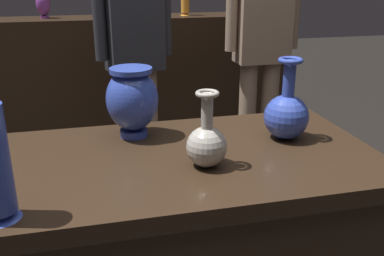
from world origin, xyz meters
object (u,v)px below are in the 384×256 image
visitor_near_right (262,38)px  visitor_center_back (135,46)px  vase_left_accent (132,99)px  vase_centerpiece (207,143)px  shelf_vase_center (117,5)px  shelf_vase_left (43,4)px  vase_right_accent (286,113)px

visitor_near_right → visitor_center_back: (-0.77, 0.06, -0.03)m
vase_left_accent → visitor_near_right: 1.46m
vase_centerpiece → vase_left_accent: 0.33m
shelf_vase_center → shelf_vase_left: bearing=178.5°
vase_centerpiece → visitor_near_right: bearing=62.4°
vase_centerpiece → shelf_vase_center: 2.31m
vase_left_accent → shelf_vase_center: 2.02m
shelf_vase_center → visitor_center_back: bearing=-87.6°
vase_right_accent → visitor_center_back: (-0.34, 1.34, 0.01)m
vase_right_accent → shelf_vase_center: shelf_vase_center is taller
vase_right_accent → shelf_vase_center: (-0.37, 2.15, 0.19)m
vase_right_accent → shelf_vase_center: 2.19m
vase_centerpiece → vase_right_accent: (0.31, 0.14, 0.02)m
shelf_vase_left → shelf_vase_center: bearing=-1.5°
vase_centerpiece → vase_left_accent: size_ratio=0.95×
vase_right_accent → visitor_near_right: size_ratio=0.17×
shelf_vase_center → vase_right_accent: bearing=-80.3°
vase_left_accent → shelf_vase_left: shelf_vase_left is taller
shelf_vase_center → visitor_near_right: visitor_near_right is taller
vase_left_accent → shelf_vase_left: bearing=101.4°
visitor_center_back → vase_left_accent: bearing=69.3°
vase_centerpiece → vase_left_accent: bearing=121.5°
vase_centerpiece → visitor_center_back: visitor_center_back is taller
vase_centerpiece → vase_right_accent: vase_right_accent is taller
shelf_vase_left → vase_right_accent: bearing=-67.7°
vase_right_accent → vase_left_accent: bearing=164.1°
shelf_vase_left → shelf_vase_center: (0.52, -0.01, -0.02)m
vase_right_accent → shelf_vase_center: size_ratio=1.82×
vase_left_accent → shelf_vase_center: size_ratio=1.58×
shelf_vase_center → visitor_near_right: size_ratio=0.09×
vase_left_accent → vase_right_accent: bearing=-15.9°
vase_right_accent → visitor_center_back: 1.38m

